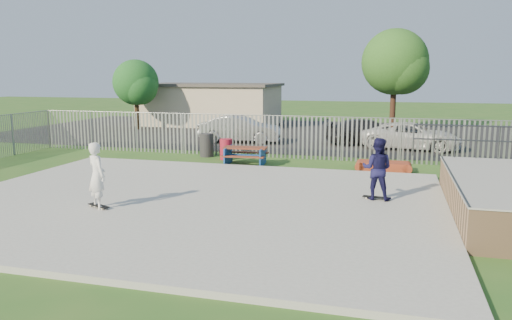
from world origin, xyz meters
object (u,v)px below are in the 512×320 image
(trash_bin_grey, at_px, (207,145))
(car_white, at_px, (412,136))
(tree_left, at_px, (136,83))
(trash_bin_red, at_px, (226,149))
(car_silver, at_px, (240,129))
(funbox, at_px, (383,166))
(car_dark, at_px, (369,132))
(skater_navy, at_px, (377,169))
(picnic_table, at_px, (245,156))
(skater_white, at_px, (97,175))
(tree_mid, at_px, (395,62))

(trash_bin_grey, distance_m, car_white, 10.78)
(car_white, xyz_separation_m, tree_left, (-18.61, 4.82, 2.60))
(trash_bin_grey, height_order, car_white, car_white)
(trash_bin_red, xyz_separation_m, car_silver, (-1.08, 5.66, 0.31))
(funbox, distance_m, car_dark, 7.73)
(car_dark, bearing_deg, trash_bin_grey, 116.25)
(trash_bin_red, bearing_deg, tree_left, 134.66)
(car_dark, bearing_deg, skater_navy, 169.81)
(trash_bin_grey, xyz_separation_m, car_white, (9.56, 4.97, 0.16))
(picnic_table, distance_m, funbox, 5.86)
(picnic_table, xyz_separation_m, funbox, (5.86, 0.19, -0.21))
(car_silver, xyz_separation_m, car_dark, (7.18, 1.11, -0.07))
(car_white, bearing_deg, car_silver, 95.93)
(trash_bin_grey, distance_m, skater_white, 10.13)
(trash_bin_red, bearing_deg, skater_navy, -42.39)
(car_white, bearing_deg, funbox, 175.43)
(tree_left, xyz_separation_m, skater_navy, (17.25, -16.76, -2.23))
(trash_bin_grey, xyz_separation_m, skater_navy, (8.19, -6.97, 0.54))
(trash_bin_red, bearing_deg, car_silver, 100.80)
(car_silver, height_order, car_dark, car_silver)
(car_white, relative_size, tree_mid, 0.72)
(tree_mid, bearing_deg, car_white, -83.47)
(trash_bin_grey, xyz_separation_m, tree_mid, (8.51, 14.17, 4.17))
(funbox, relative_size, skater_navy, 0.99)
(picnic_table, distance_m, trash_bin_red, 1.64)
(car_dark, bearing_deg, tree_mid, -22.86)
(trash_bin_red, xyz_separation_m, skater_white, (-0.60, -9.53, 0.61))
(picnic_table, distance_m, car_white, 9.73)
(car_silver, height_order, tree_mid, tree_mid)
(tree_mid, distance_m, skater_white, 25.79)
(car_white, bearing_deg, trash_bin_grey, 124.13)
(car_silver, xyz_separation_m, tree_left, (-9.15, 4.70, 2.53))
(picnic_table, xyz_separation_m, tree_mid, (6.08, 15.81, 4.33))
(trash_bin_red, relative_size, trash_bin_grey, 0.87)
(trash_bin_red, distance_m, skater_navy, 9.51)
(funbox, distance_m, skater_white, 11.62)
(picnic_table, distance_m, car_dark, 9.22)
(trash_bin_red, height_order, tree_left, tree_left)
(tree_left, bearing_deg, picnic_table, -44.86)
(trash_bin_grey, relative_size, tree_left, 0.22)
(car_white, bearing_deg, tree_left, 82.16)
(trash_bin_red, height_order, car_silver, car_silver)
(funbox, distance_m, skater_navy, 5.60)
(picnic_table, xyz_separation_m, car_silver, (-2.32, 6.73, 0.39))
(picnic_table, height_order, car_dark, car_dark)
(tree_left, xyz_separation_m, skater_white, (9.63, -19.89, -2.23))
(funbox, xyz_separation_m, car_silver, (-8.18, 6.54, 0.61))
(trash_bin_red, height_order, tree_mid, tree_mid)
(picnic_table, relative_size, tree_mid, 0.28)
(car_white, bearing_deg, tree_mid, 13.21)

